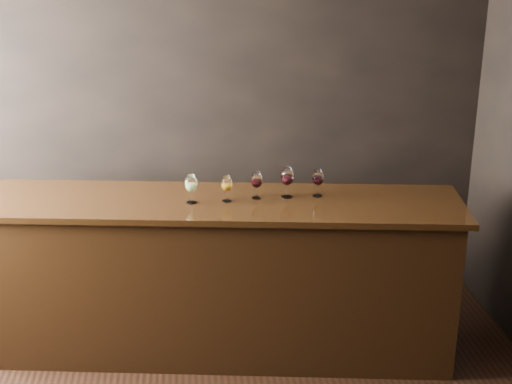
{
  "coord_description": "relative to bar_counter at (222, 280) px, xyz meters",
  "views": [
    {
      "loc": [
        0.18,
        -3.18,
        2.78
      ],
      "look_at": [
        0.62,
        1.31,
        1.19
      ],
      "focal_mm": 50.0,
      "sensor_mm": 36.0,
      "label": 1
    }
  ],
  "objects": [
    {
      "name": "glass_red_b",
      "position": [
        0.45,
        0.02,
        0.73
      ],
      "size": [
        0.09,
        0.09,
        0.21
      ],
      "color": "white",
      "rests_on": "bar_top"
    },
    {
      "name": "bar_counter",
      "position": [
        0.0,
        0.0,
        0.0
      ],
      "size": [
        3.21,
        1.11,
        1.1
      ],
      "primitive_type": "cube",
      "rotation": [
        0.0,
        0.0,
        -0.14
      ],
      "color": "black",
      "rests_on": "ground"
    },
    {
      "name": "bar_top",
      "position": [
        0.0,
        0.0,
        0.57
      ],
      "size": [
        3.32,
        1.2,
        0.04
      ],
      "primitive_type": "cube",
      "rotation": [
        0.0,
        0.0,
        -0.14
      ],
      "color": "black",
      "rests_on": "bar_counter"
    },
    {
      "name": "back_bar_shelf",
      "position": [
        -0.76,
        0.72,
        -0.16
      ],
      "size": [
        2.16,
        0.4,
        0.78
      ],
      "primitive_type": "cube",
      "color": "black",
      "rests_on": "ground"
    },
    {
      "name": "room_shell",
      "position": [
        -0.61,
        -1.2,
        1.26
      ],
      "size": [
        5.02,
        4.52,
        2.81
      ],
      "color": "black",
      "rests_on": "ground"
    },
    {
      "name": "glass_amber",
      "position": [
        0.04,
        -0.02,
        0.71
      ],
      "size": [
        0.07,
        0.07,
        0.17
      ],
      "color": "white",
      "rests_on": "bar_top"
    },
    {
      "name": "glass_red_c",
      "position": [
        0.66,
        0.02,
        0.72
      ],
      "size": [
        0.08,
        0.08,
        0.19
      ],
      "color": "white",
      "rests_on": "bar_top"
    },
    {
      "name": "glass_red_a",
      "position": [
        0.25,
        0.02,
        0.72
      ],
      "size": [
        0.08,
        0.08,
        0.18
      ],
      "color": "white",
      "rests_on": "bar_top"
    },
    {
      "name": "glass_white",
      "position": [
        -0.19,
        -0.03,
        0.72
      ],
      "size": [
        0.08,
        0.08,
        0.19
      ],
      "color": "white",
      "rests_on": "bar_top"
    }
  ]
}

